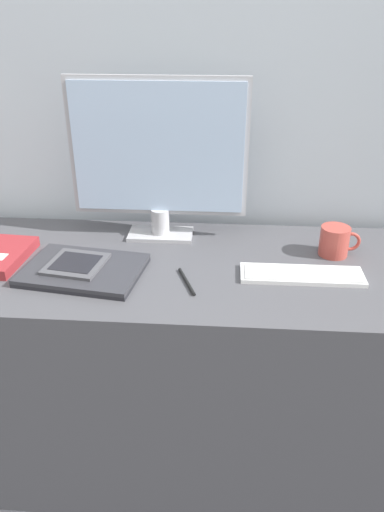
{
  "coord_description": "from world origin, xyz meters",
  "views": [
    {
      "loc": [
        0.19,
        -1.06,
        1.42
      ],
      "look_at": [
        0.1,
        0.15,
        0.79
      ],
      "focal_mm": 35.0,
      "sensor_mm": 36.0,
      "label": 1
    }
  ],
  "objects_px": {
    "laptop": "(83,270)",
    "ereader": "(76,264)",
    "keyboard": "(302,275)",
    "monitor": "(158,157)",
    "pen": "(187,281)",
    "coffee_mug": "(335,241)"
  },
  "relations": [
    {
      "from": "laptop",
      "to": "pen",
      "type": "distance_m",
      "value": 0.29
    },
    {
      "from": "monitor",
      "to": "coffee_mug",
      "type": "relative_size",
      "value": 4.49
    },
    {
      "from": "ereader",
      "to": "keyboard",
      "type": "bearing_deg",
      "value": 1.65
    },
    {
      "from": "coffee_mug",
      "to": "pen",
      "type": "relative_size",
      "value": 0.89
    },
    {
      "from": "laptop",
      "to": "ereader",
      "type": "relative_size",
      "value": 2.01
    },
    {
      "from": "monitor",
      "to": "coffee_mug",
      "type": "height_order",
      "value": "monitor"
    },
    {
      "from": "monitor",
      "to": "pen",
      "type": "relative_size",
      "value": 3.99
    },
    {
      "from": "monitor",
      "to": "pen",
      "type": "distance_m",
      "value": 0.41
    },
    {
      "from": "pen",
      "to": "monitor",
      "type": "bearing_deg",
      "value": 110.16
    },
    {
      "from": "laptop",
      "to": "coffee_mug",
      "type": "height_order",
      "value": "coffee_mug"
    },
    {
      "from": "coffee_mug",
      "to": "keyboard",
      "type": "bearing_deg",
      "value": -127.86
    },
    {
      "from": "keyboard",
      "to": "ereader",
      "type": "xyz_separation_m",
      "value": [
        -0.63,
        -0.02,
        0.02
      ]
    },
    {
      "from": "laptop",
      "to": "keyboard",
      "type": "bearing_deg",
      "value": 2.25
    },
    {
      "from": "keyboard",
      "to": "monitor",
      "type": "bearing_deg",
      "value": 150.51
    },
    {
      "from": "keyboard",
      "to": "coffee_mug",
      "type": "height_order",
      "value": "coffee_mug"
    },
    {
      "from": "coffee_mug",
      "to": "pen",
      "type": "distance_m",
      "value": 0.47
    },
    {
      "from": "pen",
      "to": "coffee_mug",
      "type": "bearing_deg",
      "value": 25.0
    },
    {
      "from": "keyboard",
      "to": "coffee_mug",
      "type": "xyz_separation_m",
      "value": [
        0.11,
        0.14,
        0.04
      ]
    },
    {
      "from": "ereader",
      "to": "pen",
      "type": "xyz_separation_m",
      "value": [
        0.31,
        -0.04,
        -0.02
      ]
    },
    {
      "from": "ereader",
      "to": "pen",
      "type": "height_order",
      "value": "ereader"
    },
    {
      "from": "ereader",
      "to": "coffee_mug",
      "type": "relative_size",
      "value": 1.45
    },
    {
      "from": "keyboard",
      "to": "pen",
      "type": "distance_m",
      "value": 0.32
    }
  ]
}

